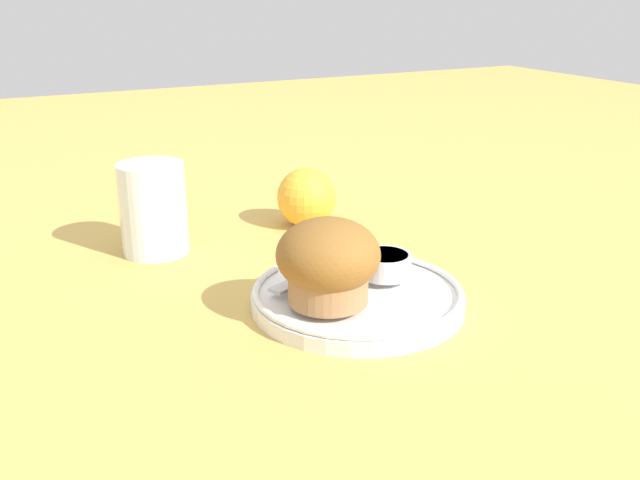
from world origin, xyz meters
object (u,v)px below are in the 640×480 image
Objects in this scene: muffin at (328,262)px; orange_fruit at (307,197)px; juice_glass at (153,209)px; butter_knife at (330,268)px.

orange_fruit is at bearing 67.94° from muffin.
muffin is at bearing -112.06° from orange_fruit.
juice_glass is at bearing 110.51° from muffin.
juice_glass is (-0.19, -0.01, 0.01)m from orange_fruit.
muffin is 0.08m from butter_knife.
butter_knife is at bearing -54.39° from juice_glass.
muffin reaches higher than butter_knife.
muffin is at bearing -69.49° from juice_glass.
juice_glass reaches higher than muffin.
orange_fruit is (0.06, 0.18, 0.01)m from butter_knife.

